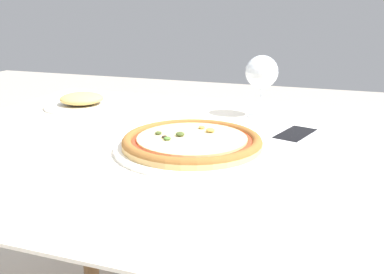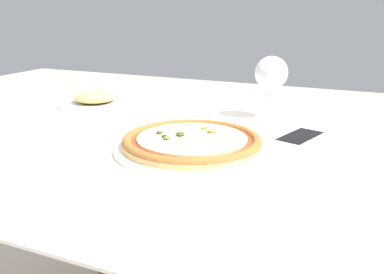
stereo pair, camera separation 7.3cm
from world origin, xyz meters
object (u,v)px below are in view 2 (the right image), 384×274
(cell_phone, at_px, (300,138))
(side_plate, at_px, (95,100))
(pizza_plate, at_px, (192,143))
(wine_glass_far_left, at_px, (271,74))
(dining_table, at_px, (151,177))
(fork, at_px, (64,126))

(cell_phone, relative_size, side_plate, 0.69)
(side_plate, bearing_deg, pizza_plate, -31.23)
(wine_glass_far_left, distance_m, side_plate, 0.56)
(dining_table, xyz_separation_m, cell_phone, (0.33, 0.13, 0.11))
(dining_table, height_order, cell_phone, cell_phone)
(side_plate, bearing_deg, cell_phone, -9.41)
(wine_glass_far_left, bearing_deg, side_plate, -173.33)
(dining_table, relative_size, cell_phone, 7.00)
(dining_table, relative_size, pizza_plate, 3.25)
(wine_glass_far_left, relative_size, cell_phone, 1.10)
(fork, height_order, wine_glass_far_left, wine_glass_far_left)
(pizza_plate, height_order, cell_phone, pizza_plate)
(dining_table, relative_size, fork, 6.53)
(cell_phone, xyz_separation_m, side_plate, (-0.66, 0.11, 0.01))
(cell_phone, bearing_deg, side_plate, 170.59)
(dining_table, height_order, pizza_plate, pizza_plate)
(dining_table, xyz_separation_m, fork, (-0.25, -0.01, 0.10))
(dining_table, relative_size, wine_glass_far_left, 6.36)
(dining_table, distance_m, cell_phone, 0.37)
(dining_table, xyz_separation_m, wine_glass_far_left, (0.21, 0.30, 0.22))
(dining_table, xyz_separation_m, side_plate, (-0.33, 0.24, 0.12))
(fork, bearing_deg, pizza_plate, -5.26)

